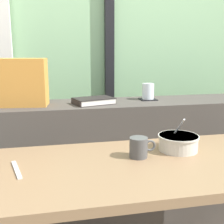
{
  "coord_description": "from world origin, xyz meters",
  "views": [
    {
      "loc": [
        -0.38,
        -1.1,
        1.15
      ],
      "look_at": [
        -0.06,
        0.48,
        0.8
      ],
      "focal_mm": 46.05,
      "sensor_mm": 36.0,
      "label": 1
    }
  ],
  "objects_px": {
    "ceramic_mug": "(139,147)",
    "coaster_square": "(148,99)",
    "throw_pillow": "(17,82)",
    "closed_book": "(93,101)",
    "juice_glass": "(148,92)",
    "breakfast_table": "(151,188)",
    "fork_utensil": "(16,170)",
    "soup_bowl": "(178,143)"
  },
  "relations": [
    {
      "from": "breakfast_table",
      "to": "soup_bowl",
      "type": "distance_m",
      "value": 0.25
    },
    {
      "from": "breakfast_table",
      "to": "juice_glass",
      "type": "distance_m",
      "value": 0.75
    },
    {
      "from": "juice_glass",
      "to": "throw_pillow",
      "type": "xyz_separation_m",
      "value": [
        -0.77,
        -0.04,
        0.08
      ]
    },
    {
      "from": "juice_glass",
      "to": "soup_bowl",
      "type": "bearing_deg",
      "value": -94.34
    },
    {
      "from": "soup_bowl",
      "to": "throw_pillow",
      "type": "bearing_deg",
      "value": 144.89
    },
    {
      "from": "coaster_square",
      "to": "fork_utensil",
      "type": "distance_m",
      "value": 0.97
    },
    {
      "from": "throw_pillow",
      "to": "soup_bowl",
      "type": "relative_size",
      "value": 1.77
    },
    {
      "from": "soup_bowl",
      "to": "coaster_square",
      "type": "bearing_deg",
      "value": 85.66
    },
    {
      "from": "juice_glass",
      "to": "closed_book",
      "type": "xyz_separation_m",
      "value": [
        -0.35,
        -0.07,
        -0.03
      ]
    },
    {
      "from": "throw_pillow",
      "to": "fork_utensil",
      "type": "xyz_separation_m",
      "value": [
        0.04,
        -0.59,
        -0.26
      ]
    },
    {
      "from": "coaster_square",
      "to": "throw_pillow",
      "type": "relative_size",
      "value": 0.31
    },
    {
      "from": "ceramic_mug",
      "to": "fork_utensil",
      "type": "bearing_deg",
      "value": -175.66
    },
    {
      "from": "coaster_square",
      "to": "ceramic_mug",
      "type": "bearing_deg",
      "value": -111.74
    },
    {
      "from": "closed_book",
      "to": "throw_pillow",
      "type": "height_order",
      "value": "throw_pillow"
    },
    {
      "from": "closed_book",
      "to": "throw_pillow",
      "type": "bearing_deg",
      "value": 176.0
    },
    {
      "from": "closed_book",
      "to": "ceramic_mug",
      "type": "distance_m",
      "value": 0.55
    },
    {
      "from": "juice_glass",
      "to": "coaster_square",
      "type": "bearing_deg",
      "value": 180.0
    },
    {
      "from": "juice_glass",
      "to": "throw_pillow",
      "type": "relative_size",
      "value": 0.3
    },
    {
      "from": "breakfast_table",
      "to": "throw_pillow",
      "type": "distance_m",
      "value": 0.92
    },
    {
      "from": "breakfast_table",
      "to": "throw_pillow",
      "type": "xyz_separation_m",
      "value": [
        -0.56,
        0.62,
        0.38
      ]
    },
    {
      "from": "breakfast_table",
      "to": "juice_glass",
      "type": "xyz_separation_m",
      "value": [
        0.2,
        0.66,
        0.3
      ]
    },
    {
      "from": "closed_book",
      "to": "throw_pillow",
      "type": "relative_size",
      "value": 0.79
    },
    {
      "from": "juice_glass",
      "to": "closed_book",
      "type": "relative_size",
      "value": 0.38
    },
    {
      "from": "closed_book",
      "to": "juice_glass",
      "type": "bearing_deg",
      "value": 10.98
    },
    {
      "from": "soup_bowl",
      "to": "fork_utensil",
      "type": "height_order",
      "value": "soup_bowl"
    },
    {
      "from": "juice_glass",
      "to": "soup_bowl",
      "type": "xyz_separation_m",
      "value": [
        -0.04,
        -0.55,
        -0.15
      ]
    },
    {
      "from": "fork_utensil",
      "to": "juice_glass",
      "type": "bearing_deg",
      "value": 27.11
    },
    {
      "from": "ceramic_mug",
      "to": "coaster_square",
      "type": "bearing_deg",
      "value": 68.26
    },
    {
      "from": "ceramic_mug",
      "to": "soup_bowl",
      "type": "bearing_deg",
      "value": 13.34
    },
    {
      "from": "soup_bowl",
      "to": "ceramic_mug",
      "type": "xyz_separation_m",
      "value": [
        -0.2,
        -0.05,
        0.01
      ]
    },
    {
      "from": "coaster_square",
      "to": "ceramic_mug",
      "type": "xyz_separation_m",
      "value": [
        -0.24,
        -0.6,
        -0.09
      ]
    },
    {
      "from": "closed_book",
      "to": "fork_utensil",
      "type": "xyz_separation_m",
      "value": [
        -0.37,
        -0.57,
        -0.15
      ]
    },
    {
      "from": "juice_glass",
      "to": "breakfast_table",
      "type": "bearing_deg",
      "value": -107.25
    },
    {
      "from": "coaster_square",
      "to": "throw_pillow",
      "type": "distance_m",
      "value": 0.78
    },
    {
      "from": "breakfast_table",
      "to": "fork_utensil",
      "type": "distance_m",
      "value": 0.53
    },
    {
      "from": "coaster_square",
      "to": "juice_glass",
      "type": "distance_m",
      "value": 0.05
    },
    {
      "from": "soup_bowl",
      "to": "ceramic_mug",
      "type": "relative_size",
      "value": 1.6
    },
    {
      "from": "coaster_square",
      "to": "ceramic_mug",
      "type": "distance_m",
      "value": 0.65
    },
    {
      "from": "breakfast_table",
      "to": "ceramic_mug",
      "type": "distance_m",
      "value": 0.17
    },
    {
      "from": "breakfast_table",
      "to": "soup_bowl",
      "type": "relative_size",
      "value": 7.0
    },
    {
      "from": "coaster_square",
      "to": "closed_book",
      "type": "relative_size",
      "value": 0.39
    },
    {
      "from": "juice_glass",
      "to": "closed_book",
      "type": "distance_m",
      "value": 0.36
    }
  ]
}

